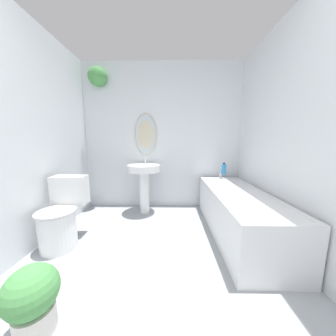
{
  "coord_description": "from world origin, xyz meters",
  "views": [
    {
      "loc": [
        0.14,
        -0.19,
        1.12
      ],
      "look_at": [
        0.11,
        1.66,
        0.83
      ],
      "focal_mm": 18.0,
      "sensor_mm": 36.0,
      "label": 1
    }
  ],
  "objects": [
    {
      "name": "wall_left",
      "position": [
        -1.33,
        1.34,
        1.2
      ],
      "size": [
        0.06,
        2.8,
        2.4
      ],
      "color": "silver",
      "rests_on": "ground_plane"
    },
    {
      "name": "shampoo_bottle",
      "position": [
        0.99,
        2.48,
        0.69
      ],
      "size": [
        0.07,
        0.07,
        0.18
      ],
      "color": "#2D84C6",
      "rests_on": "bathtub"
    },
    {
      "name": "wall_right",
      "position": [
        1.33,
        1.34,
        1.2
      ],
      "size": [
        0.06,
        2.8,
        2.4
      ],
      "color": "silver",
      "rests_on": "ground_plane"
    },
    {
      "name": "bathtub",
      "position": [
        0.96,
        1.78,
        0.28
      ],
      "size": [
        0.63,
        1.7,
        0.61
      ],
      "color": "silver",
      "rests_on": "ground_plane"
    },
    {
      "name": "potted_plant",
      "position": [
        -0.66,
        0.64,
        0.23
      ],
      "size": [
        0.29,
        0.29,
        0.42
      ],
      "color": "silver",
      "rests_on": "ground_plane"
    },
    {
      "name": "wall_back",
      "position": [
        -0.07,
        2.71,
        1.26
      ],
      "size": [
        2.72,
        0.29,
        2.4
      ],
      "color": "silver",
      "rests_on": "ground_plane"
    },
    {
      "name": "pedestal_sink",
      "position": [
        -0.28,
        2.39,
        0.57
      ],
      "size": [
        0.5,
        0.5,
        0.87
      ],
      "color": "white",
      "rests_on": "ground_plane"
    },
    {
      "name": "toilet",
      "position": [
        -1.05,
        1.52,
        0.32
      ],
      "size": [
        0.38,
        0.56,
        0.73
      ],
      "color": "white",
      "rests_on": "ground_plane"
    }
  ]
}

